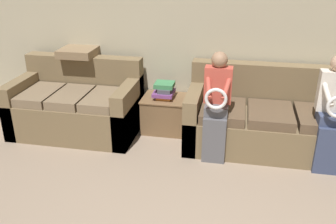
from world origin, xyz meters
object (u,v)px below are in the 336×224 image
at_px(couch_main, 268,121).
at_px(side_shelf, 165,113).
at_px(couch_side, 77,106).
at_px(throw_pillow, 79,52).
at_px(book_stack, 165,90).
at_px(child_right_seated, 333,110).
at_px(child_left_seated, 217,103).

xyz_separation_m(couch_main, side_shelf, (-1.29, 0.18, -0.09)).
xyz_separation_m(couch_side, throw_pillow, (-0.06, 0.32, 0.63)).
bearing_deg(book_stack, couch_main, -7.92).
bearing_deg(couch_side, book_stack, 11.92).
bearing_deg(side_shelf, book_stack, -125.05).
bearing_deg(side_shelf, couch_main, -8.07).
bearing_deg(couch_main, throw_pillow, 173.81).
bearing_deg(side_shelf, throw_pillow, 175.93).
xyz_separation_m(side_shelf, book_stack, (-0.00, -0.00, 0.32)).
height_order(couch_main, child_right_seated, child_right_seated).
relative_size(couch_main, throw_pillow, 4.28).
distance_m(couch_main, throw_pillow, 2.55).
relative_size(couch_side, side_shelf, 2.75).
height_order(couch_side, side_shelf, couch_side).
relative_size(child_left_seated, side_shelf, 2.12).
relative_size(child_right_seated, book_stack, 4.14).
distance_m(couch_side, child_left_seated, 1.86).
height_order(side_shelf, throw_pillow, throw_pillow).
relative_size(couch_side, child_right_seated, 1.26).
bearing_deg(throw_pillow, child_right_seated, -11.90).
distance_m(couch_main, child_left_seated, 0.78).
relative_size(side_shelf, book_stack, 1.90).
bearing_deg(child_right_seated, couch_main, 147.70).
bearing_deg(couch_main, couch_side, -178.75).
distance_m(couch_main, child_right_seated, 0.78).
relative_size(couch_side, book_stack, 5.23).
height_order(child_left_seated, side_shelf, child_left_seated).
distance_m(child_left_seated, book_stack, 0.90).
xyz_separation_m(couch_side, book_stack, (1.10, 0.23, 0.22)).
distance_m(couch_side, book_stack, 1.14).
xyz_separation_m(couch_main, throw_pillow, (-2.45, 0.27, 0.64)).
bearing_deg(side_shelf, child_left_seated, -38.90).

